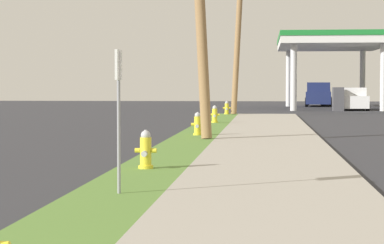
# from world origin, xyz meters

# --- Properties ---
(fire_hydrant_second) EXTENTS (0.42, 0.38, 0.74)m
(fire_hydrant_second) POSITION_xyz_m (0.62, 11.43, 0.45)
(fire_hydrant_second) COLOR yellow
(fire_hydrant_second) RESTS_ON grass_verge
(fire_hydrant_third) EXTENTS (0.42, 0.37, 0.74)m
(fire_hydrant_third) POSITION_xyz_m (0.74, 21.28, 0.45)
(fire_hydrant_third) COLOR yellow
(fire_hydrant_third) RESTS_ON grass_verge
(fire_hydrant_fourth) EXTENTS (0.42, 0.37, 0.74)m
(fire_hydrant_fourth) POSITION_xyz_m (0.75, 29.48, 0.45)
(fire_hydrant_fourth) COLOR yellow
(fire_hydrant_fourth) RESTS_ON grass_verge
(fire_hydrant_fifth) EXTENTS (0.42, 0.38, 0.74)m
(fire_hydrant_fifth) POSITION_xyz_m (0.78, 39.10, 0.45)
(fire_hydrant_fifth) COLOR yellow
(fire_hydrant_fifth) RESTS_ON grass_verge
(utility_pole_background) EXTENTS (1.08, 1.39, 8.41)m
(utility_pole_background) POSITION_xyz_m (1.37, 39.41, 4.41)
(utility_pole_background) COLOR #937047
(utility_pole_background) RESTS_ON grass_verge
(street_sign_post) EXTENTS (0.05, 0.36, 2.12)m
(street_sign_post) POSITION_xyz_m (0.75, 8.07, 1.63)
(street_sign_post) COLOR gray
(street_sign_post) RESTS_ON grass_verge
(car_white_by_near_pump) EXTENTS (2.08, 4.56, 1.57)m
(car_white_by_near_pump) POSITION_xyz_m (9.03, 50.68, 0.72)
(car_white_by_near_pump) COLOR white
(car_white_by_near_pump) RESTS_ON ground
(truck_navy_at_forecourt) EXTENTS (2.53, 5.55, 1.97)m
(truck_navy_at_forecourt) POSITION_xyz_m (7.35, 60.57, 0.91)
(truck_navy_at_forecourt) COLOR navy
(truck_navy_at_forecourt) RESTS_ON ground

